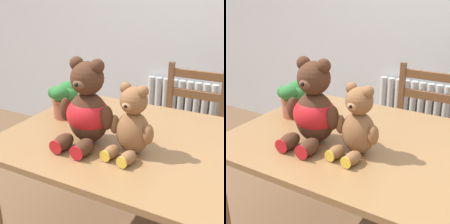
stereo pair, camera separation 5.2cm
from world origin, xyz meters
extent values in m
cube|color=silver|center=(0.00, 1.85, 1.30)|extent=(8.00, 0.04, 2.60)
cylinder|color=beige|center=(-0.45, 1.78, 0.35)|extent=(0.06, 0.06, 0.70)
cylinder|color=beige|center=(-0.38, 1.78, 0.35)|extent=(0.06, 0.06, 0.70)
cylinder|color=beige|center=(-0.31, 1.78, 0.35)|extent=(0.06, 0.06, 0.70)
cylinder|color=beige|center=(-0.24, 1.78, 0.35)|extent=(0.06, 0.06, 0.70)
cylinder|color=beige|center=(-0.17, 1.78, 0.35)|extent=(0.06, 0.06, 0.70)
cylinder|color=beige|center=(-0.10, 1.78, 0.35)|extent=(0.06, 0.06, 0.70)
cylinder|color=beige|center=(-0.03, 1.78, 0.35)|extent=(0.06, 0.06, 0.70)
cylinder|color=beige|center=(0.04, 1.78, 0.35)|extent=(0.06, 0.06, 0.70)
cylinder|color=beige|center=(0.11, 1.78, 0.35)|extent=(0.06, 0.06, 0.70)
cube|color=beige|center=(-0.17, 1.78, 0.02)|extent=(0.63, 0.10, 0.04)
cube|color=olive|center=(0.00, 0.49, 0.73)|extent=(1.37, 0.98, 0.03)
cube|color=olive|center=(-0.64, 0.93, 0.36)|extent=(0.06, 0.06, 0.72)
cube|color=brown|center=(0.03, 1.24, 0.42)|extent=(0.44, 0.41, 0.03)
cube|color=brown|center=(0.23, 1.06, 0.20)|extent=(0.04, 0.04, 0.41)
cube|color=brown|center=(-0.17, 1.06, 0.20)|extent=(0.04, 0.04, 0.41)
cube|color=brown|center=(0.23, 1.43, 0.47)|extent=(0.04, 0.04, 0.94)
cube|color=brown|center=(-0.17, 1.43, 0.47)|extent=(0.04, 0.04, 0.94)
cube|color=brown|center=(0.03, 1.43, 0.86)|extent=(0.36, 0.03, 0.06)
cube|color=brown|center=(0.03, 1.43, 0.71)|extent=(0.36, 0.03, 0.06)
ellipsoid|color=#472819|center=(-0.23, 0.35, 0.87)|extent=(0.21, 0.17, 0.25)
sphere|color=#472819|center=(-0.23, 0.35, 1.06)|extent=(0.16, 0.16, 0.16)
sphere|color=#472819|center=(-0.17, 0.35, 1.13)|extent=(0.07, 0.07, 0.07)
sphere|color=#472819|center=(-0.28, 0.35, 1.13)|extent=(0.07, 0.07, 0.07)
ellipsoid|color=brown|center=(-0.23, 0.29, 1.05)|extent=(0.07, 0.06, 0.05)
sphere|color=black|center=(-0.23, 0.27, 1.06)|extent=(0.02, 0.02, 0.02)
ellipsoid|color=#472819|center=(-0.11, 0.33, 0.90)|extent=(0.06, 0.06, 0.12)
ellipsoid|color=#472819|center=(-0.34, 0.33, 0.90)|extent=(0.06, 0.06, 0.12)
ellipsoid|color=#472819|center=(-0.17, 0.22, 0.78)|extent=(0.08, 0.13, 0.07)
cylinder|color=red|center=(-0.17, 0.16, 0.78)|extent=(0.07, 0.01, 0.07)
ellipsoid|color=#472819|center=(-0.29, 0.22, 0.78)|extent=(0.08, 0.13, 0.07)
cylinder|color=red|center=(-0.29, 0.16, 0.78)|extent=(0.07, 0.01, 0.07)
ellipsoid|color=red|center=(-0.23, 0.35, 0.88)|extent=(0.22, 0.19, 0.18)
ellipsoid|color=brown|center=(0.01, 0.35, 0.85)|extent=(0.18, 0.16, 0.20)
sphere|color=brown|center=(0.01, 0.35, 1.00)|extent=(0.12, 0.12, 0.12)
sphere|color=brown|center=(0.05, 0.35, 1.05)|extent=(0.05, 0.05, 0.05)
sphere|color=brown|center=(-0.04, 0.36, 1.05)|extent=(0.05, 0.05, 0.05)
ellipsoid|color=#B2794C|center=(0.00, 0.31, 0.99)|extent=(0.06, 0.05, 0.04)
sphere|color=black|center=(0.00, 0.29, 0.99)|extent=(0.02, 0.02, 0.02)
ellipsoid|color=brown|center=(0.09, 0.32, 0.87)|extent=(0.05, 0.05, 0.09)
ellipsoid|color=brown|center=(-0.08, 0.35, 0.87)|extent=(0.05, 0.05, 0.09)
ellipsoid|color=brown|center=(0.03, 0.25, 0.78)|extent=(0.07, 0.11, 0.06)
cylinder|color=gold|center=(0.03, 0.20, 0.78)|extent=(0.05, 0.01, 0.05)
ellipsoid|color=brown|center=(-0.05, 0.26, 0.78)|extent=(0.07, 0.11, 0.06)
cylinder|color=gold|center=(-0.06, 0.21, 0.78)|extent=(0.05, 0.01, 0.05)
cylinder|color=#9E5138|center=(-0.52, 0.55, 0.81)|extent=(0.14, 0.14, 0.12)
cylinder|color=#9E5138|center=(-0.52, 0.55, 0.86)|extent=(0.15, 0.15, 0.02)
ellipsoid|color=#286B2D|center=(-0.49, 0.56, 0.88)|extent=(0.11, 0.11, 0.09)
ellipsoid|color=#286B2D|center=(-0.51, 0.59, 0.90)|extent=(0.12, 0.10, 0.10)
ellipsoid|color=#286B2D|center=(-0.57, 0.54, 0.89)|extent=(0.09, 0.07, 0.08)
ellipsoid|color=#286B2D|center=(-0.51, 0.50, 0.90)|extent=(0.10, 0.10, 0.08)
camera|label=1|loc=(0.52, -0.81, 1.44)|focal=50.00mm
camera|label=2|loc=(0.57, -0.78, 1.44)|focal=50.00mm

